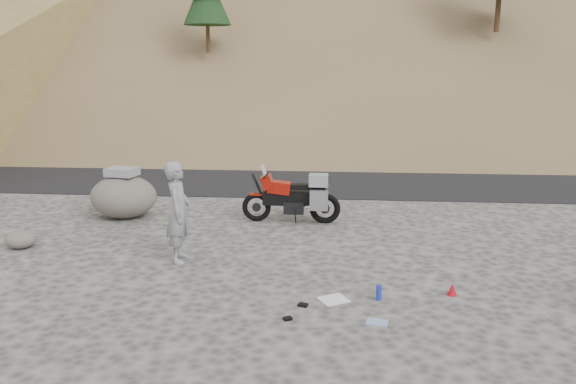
% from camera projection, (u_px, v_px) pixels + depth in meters
% --- Properties ---
extents(ground, '(140.00, 140.00, 0.00)m').
position_uv_depth(ground, '(261.00, 267.00, 10.57)').
color(ground, '#3D3B39').
rests_on(ground, ground).
extents(road, '(120.00, 7.00, 0.05)m').
position_uv_depth(road, '(295.00, 175.00, 19.32)').
color(road, black).
rests_on(road, ground).
extents(motorcycle, '(2.38, 0.68, 1.42)m').
position_uv_depth(motorcycle, '(296.00, 198.00, 13.44)').
color(motorcycle, black).
rests_on(motorcycle, ground).
extents(man, '(0.52, 0.75, 1.96)m').
position_uv_depth(man, '(181.00, 261.00, 10.92)').
color(man, gray).
rests_on(man, ground).
extents(boulder, '(2.03, 1.90, 1.24)m').
position_uv_depth(boulder, '(124.00, 196.00, 13.88)').
color(boulder, '#5A554D').
rests_on(boulder, ground).
extents(small_rock, '(0.76, 0.72, 0.38)m').
position_uv_depth(small_rock, '(21.00, 239.00, 11.64)').
color(small_rock, '#5A554D').
rests_on(small_rock, ground).
extents(gear_white_cloth, '(0.56, 0.54, 0.01)m').
position_uv_depth(gear_white_cloth, '(334.00, 300.00, 9.10)').
color(gear_white_cloth, white).
rests_on(gear_white_cloth, ground).
extents(gear_bottle, '(0.10, 0.10, 0.25)m').
position_uv_depth(gear_bottle, '(379.00, 293.00, 9.08)').
color(gear_bottle, '#1C2EA8').
rests_on(gear_bottle, ground).
extents(gear_funnel, '(0.20, 0.20, 0.21)m').
position_uv_depth(gear_funnel, '(452.00, 289.00, 9.27)').
color(gear_funnel, '#AD0B17').
rests_on(gear_funnel, ground).
extents(gear_glove_a, '(0.17, 0.15, 0.04)m').
position_uv_depth(gear_glove_a, '(303.00, 305.00, 8.86)').
color(gear_glove_a, black).
rests_on(gear_glove_a, ground).
extents(gear_glove_b, '(0.16, 0.14, 0.04)m').
position_uv_depth(gear_glove_b, '(288.00, 319.00, 8.39)').
color(gear_glove_b, black).
rests_on(gear_glove_b, ground).
extents(gear_blue_cloth, '(0.36, 0.30, 0.01)m').
position_uv_depth(gear_blue_cloth, '(377.00, 322.00, 8.31)').
color(gear_blue_cloth, '#7F9BC5').
rests_on(gear_blue_cloth, ground).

